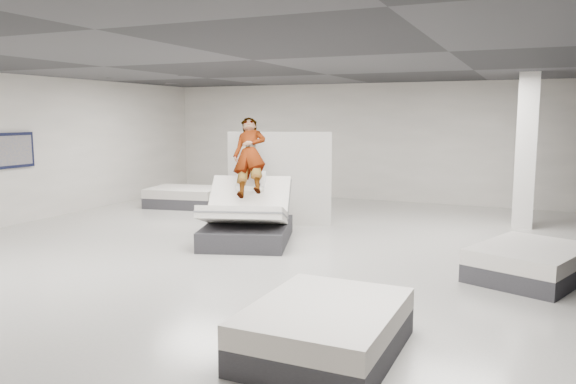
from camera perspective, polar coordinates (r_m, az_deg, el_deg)
The scene contains 10 objects.
room at distance 9.09m, azimuth -3.49°, elevation 3.14°, with size 14.00×14.04×3.20m.
hero_bed at distance 10.39m, azimuth -4.17°, elevation -2.98°, with size 2.04×2.36×1.28m.
person at distance 10.57m, azimuth -3.92°, elevation 2.11°, with size 0.65×0.43×1.79m, color slate.
remote at distance 10.22m, azimuth -3.01°, elevation 0.64°, with size 0.05×0.14×0.03m, color black.
divider_panel at distance 11.90m, azimuth -0.84°, elevation 1.33°, with size 2.19×0.10×1.99m, color silver.
flat_bed_right_far at distance 8.83m, azimuth 23.38°, elevation -6.60°, with size 1.83×2.08×0.48m.
flat_bed_right_near at distance 5.70m, azimuth 3.80°, elevation -13.73°, with size 1.39×1.83×0.50m.
flat_bed_left_far at distance 14.71m, azimuth -10.41°, elevation -0.49°, with size 1.98×1.62×0.49m.
column at distance 12.59m, azimuth 23.02°, elevation 3.84°, with size 0.40×0.40×3.20m, color white.
wall_poster at distance 13.24m, azimuth -26.01°, elevation 3.83°, with size 0.06×0.95×0.75m.
Camera 1 is at (4.13, -8.07, 2.34)m, focal length 35.00 mm.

